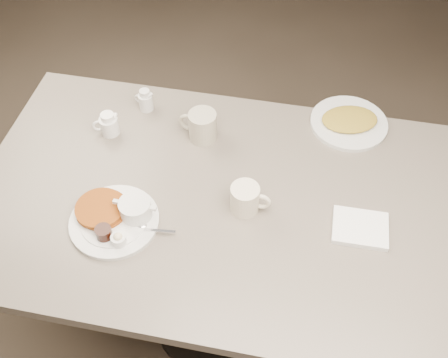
% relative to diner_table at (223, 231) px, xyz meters
% --- Properties ---
extents(room, '(7.04, 8.04, 2.84)m').
position_rel_diner_table_xyz_m(room, '(0.00, 0.00, 0.82)').
color(room, '#4C3F33').
rests_on(room, ground).
extents(diner_table, '(1.50, 0.90, 0.75)m').
position_rel_diner_table_xyz_m(diner_table, '(0.00, 0.00, 0.00)').
color(diner_table, slate).
rests_on(diner_table, ground).
extents(main_plate, '(0.31, 0.26, 0.07)m').
position_rel_diner_table_xyz_m(main_plate, '(-0.28, -0.14, 0.19)').
color(main_plate, silver).
rests_on(main_plate, diner_table).
extents(coffee_mug_near, '(0.12, 0.09, 0.09)m').
position_rel_diner_table_xyz_m(coffee_mug_near, '(0.07, -0.02, 0.22)').
color(coffee_mug_near, '#F5E9CE').
rests_on(coffee_mug_near, diner_table).
extents(napkin, '(0.16, 0.13, 0.02)m').
position_rel_diner_table_xyz_m(napkin, '(0.40, -0.03, 0.18)').
color(napkin, white).
rests_on(napkin, diner_table).
extents(coffee_mug_far, '(0.14, 0.10, 0.10)m').
position_rel_diner_table_xyz_m(coffee_mug_far, '(-0.12, 0.24, 0.22)').
color(coffee_mug_far, '#BAB29C').
rests_on(coffee_mug_far, diner_table).
extents(creamer_left, '(0.09, 0.06, 0.08)m').
position_rel_diner_table_xyz_m(creamer_left, '(-0.42, 0.20, 0.21)').
color(creamer_left, white).
rests_on(creamer_left, diner_table).
extents(creamer_right, '(0.07, 0.06, 0.08)m').
position_rel_diner_table_xyz_m(creamer_right, '(-0.33, 0.33, 0.21)').
color(creamer_right, silver).
rests_on(creamer_right, diner_table).
extents(hash_plate, '(0.32, 0.32, 0.04)m').
position_rel_diner_table_xyz_m(hash_plate, '(0.35, 0.39, 0.18)').
color(hash_plate, silver).
rests_on(hash_plate, diner_table).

